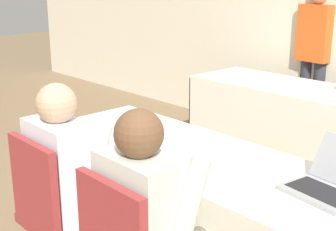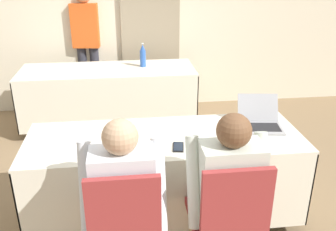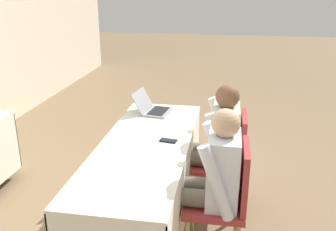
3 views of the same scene
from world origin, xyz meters
TOP-DOWN VIEW (x-y plane):
  - ground_plane at (0.00, 0.00)m, footprint 24.00×24.00m
  - conference_table_near at (0.00, 0.00)m, footprint 2.03×0.72m
  - laptop at (0.75, 0.08)m, footprint 0.36×0.38m
  - cell_phone at (0.07, -0.18)m, footprint 0.09×0.15m
  - paper_beside_laptop at (0.24, 0.03)m, footprint 0.33×0.36m
  - paper_centre_table at (-0.29, -0.13)m, footprint 0.24×0.32m
  - paper_left_edge at (-0.67, -0.10)m, footprint 0.27×0.33m
  - chair_near_left at (-0.31, -0.66)m, footprint 0.44×0.44m
  - chair_near_right at (0.31, -0.66)m, footprint 0.44×0.44m
  - person_checkered_shirt at (-0.31, -0.56)m, footprint 0.50×0.52m
  - person_white_shirt at (0.31, -0.56)m, footprint 0.50×0.52m

SIDE VIEW (x-z plane):
  - ground_plane at x=0.00m, z-range 0.00..0.00m
  - chair_near_left at x=-0.31m, z-range 0.05..0.95m
  - chair_near_right at x=0.31m, z-range 0.05..0.95m
  - conference_table_near at x=0.00m, z-range 0.19..0.92m
  - person_checkered_shirt at x=-0.31m, z-range 0.08..1.24m
  - person_white_shirt at x=0.31m, z-range 0.08..1.24m
  - paper_beside_laptop at x=0.24m, z-range 0.73..0.73m
  - paper_centre_table at x=-0.29m, z-range 0.73..0.73m
  - paper_left_edge at x=-0.67m, z-range 0.73..0.73m
  - cell_phone at x=0.07m, z-range 0.73..0.74m
  - laptop at x=0.75m, z-range 0.66..0.88m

